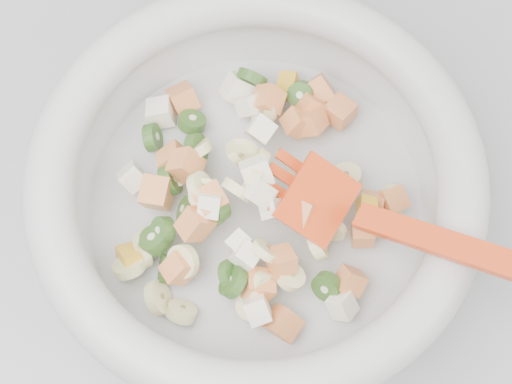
# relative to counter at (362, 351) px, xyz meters

# --- Properties ---
(counter) EXTENTS (2.00, 0.60, 0.90)m
(counter) POSITION_rel_counter_xyz_m (0.00, 0.00, 0.00)
(counter) COLOR #929297
(counter) RESTS_ON ground
(mixing_bowl) EXTENTS (0.44, 0.36, 0.15)m
(mixing_bowl) POSITION_rel_counter_xyz_m (-0.15, 0.00, 0.50)
(mixing_bowl) COLOR beige
(mixing_bowl) RESTS_ON counter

